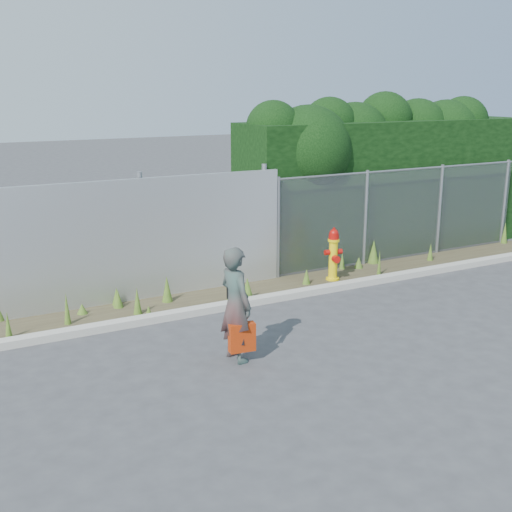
{
  "coord_description": "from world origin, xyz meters",
  "views": [
    {
      "loc": [
        -5.17,
        -7.72,
        3.73
      ],
      "look_at": [
        -0.3,
        1.4,
        1.0
      ],
      "focal_mm": 45.0,
      "sensor_mm": 36.0,
      "label": 1
    }
  ],
  "objects": [
    {
      "name": "woman",
      "position": [
        -1.46,
        -0.18,
        0.82
      ],
      "size": [
        0.47,
        0.65,
        1.64
      ],
      "primitive_type": "imported",
      "rotation": [
        0.0,
        0.0,
        1.72
      ],
      "color": "#10695F",
      "rests_on": "ground"
    },
    {
      "name": "curb",
      "position": [
        0.0,
        1.8,
        0.06
      ],
      "size": [
        16.0,
        0.22,
        0.12
      ],
      "primitive_type": "cube",
      "color": "#B0AB9F",
      "rests_on": "ground"
    },
    {
      "name": "black_shoulder_bag",
      "position": [
        -1.41,
        -0.04,
        0.94
      ],
      "size": [
        0.21,
        0.09,
        0.16
      ],
      "rotation": [
        0.0,
        0.0,
        -0.01
      ],
      "color": "black"
    },
    {
      "name": "hedge",
      "position": [
        4.36,
        4.02,
        1.99
      ],
      "size": [
        7.3,
        2.08,
        3.64
      ],
      "color": "black",
      "rests_on": "ground"
    },
    {
      "name": "corrugated_fence",
      "position": [
        -3.25,
        3.01,
        1.1
      ],
      "size": [
        8.5,
        0.21,
        2.3
      ],
      "color": "#B1B4B8",
      "rests_on": "ground"
    },
    {
      "name": "chainlink_fence",
      "position": [
        4.25,
        3.0,
        1.03
      ],
      "size": [
        6.5,
        0.07,
        2.05
      ],
      "color": "gray",
      "rests_on": "ground"
    },
    {
      "name": "red_tote_bag",
      "position": [
        -1.45,
        -0.34,
        0.39
      ],
      "size": [
        0.37,
        0.14,
        0.48
      ],
      "rotation": [
        0.0,
        0.0,
        -0.13
      ],
      "color": "#9F2C09"
    },
    {
      "name": "weed_strip",
      "position": [
        -0.27,
        2.47,
        0.12
      ],
      "size": [
        16.0,
        1.29,
        0.54
      ],
      "color": "#423925",
      "rests_on": "ground"
    },
    {
      "name": "ground",
      "position": [
        0.0,
        0.0,
        0.0
      ],
      "size": [
        80.0,
        80.0,
        0.0
      ],
      "primitive_type": "plane",
      "color": "#3C3C3F",
      "rests_on": "ground"
    },
    {
      "name": "fire_hydrant",
      "position": [
        1.93,
        2.33,
        0.52
      ],
      "size": [
        0.36,
        0.32,
        1.08
      ],
      "rotation": [
        0.0,
        0.0,
        -0.18
      ],
      "color": "yellow",
      "rests_on": "ground"
    }
  ]
}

